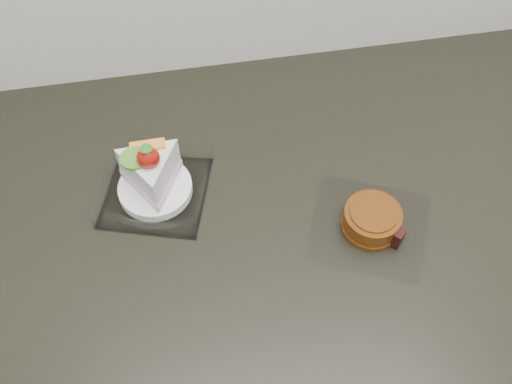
# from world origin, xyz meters

# --- Properties ---
(counter) EXTENTS (2.04, 0.64, 0.90)m
(counter) POSITION_xyz_m (0.00, 1.69, 0.45)
(counter) COLOR black
(counter) RESTS_ON ground
(cake_tray) EXTENTS (0.18, 0.18, 0.11)m
(cake_tray) POSITION_xyz_m (-0.25, 1.75, 0.93)
(cake_tray) COLOR white
(cake_tray) RESTS_ON counter
(mooncake_wrap) EXTENTS (0.20, 0.20, 0.04)m
(mooncake_wrap) POSITION_xyz_m (0.03, 1.64, 0.91)
(mooncake_wrap) COLOR white
(mooncake_wrap) RESTS_ON counter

